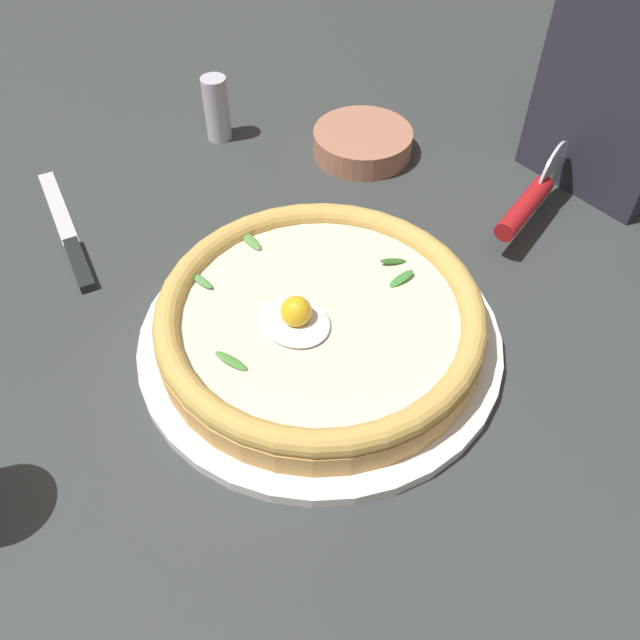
{
  "coord_description": "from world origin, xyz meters",
  "views": [
    {
      "loc": [
        0.31,
        -0.31,
        0.49
      ],
      "look_at": [
        -0.0,
        -0.03,
        0.03
      ],
      "focal_mm": 37.7,
      "sensor_mm": 36.0,
      "label": 1
    }
  ],
  "objects": [
    {
      "name": "side_bowl",
      "position": [
        -0.2,
        0.23,
        0.02
      ],
      "size": [
        0.12,
        0.12,
        0.03
      ],
      "primitive_type": "cylinder",
      "color": "#B5755A",
      "rests_on": "ground"
    },
    {
      "name": "ground_plane",
      "position": [
        0.0,
        0.0,
        -0.01
      ],
      "size": [
        2.4,
        2.4,
        0.03
      ],
      "primitive_type": "cube",
      "color": "#353A39",
      "rests_on": "ground"
    },
    {
      "name": "pepper_shaker",
      "position": [
        -0.35,
        0.12,
        0.04
      ],
      "size": [
        0.03,
        0.03,
        0.08
      ],
      "primitive_type": "cylinder",
      "color": "silver",
      "rests_on": "ground"
    },
    {
      "name": "table_knife",
      "position": [
        -0.29,
        -0.13,
        0.0
      ],
      "size": [
        0.22,
        0.08,
        0.01
      ],
      "color": "silver",
      "rests_on": "ground"
    },
    {
      "name": "pizza_cutter",
      "position": [
        0.03,
        0.26,
        0.04
      ],
      "size": [
        0.05,
        0.16,
        0.08
      ],
      "color": "silver",
      "rests_on": "ground"
    },
    {
      "name": "pizza",
      "position": [
        -0.0,
        -0.03,
        0.03
      ],
      "size": [
        0.3,
        0.3,
        0.06
      ],
      "color": "#E0A658",
      "rests_on": "pizza_plate"
    },
    {
      "name": "pizza_plate",
      "position": [
        -0.0,
        -0.03,
        0.01
      ],
      "size": [
        0.34,
        0.34,
        0.01
      ],
      "primitive_type": "cylinder",
      "color": "white",
      "rests_on": "ground"
    }
  ]
}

